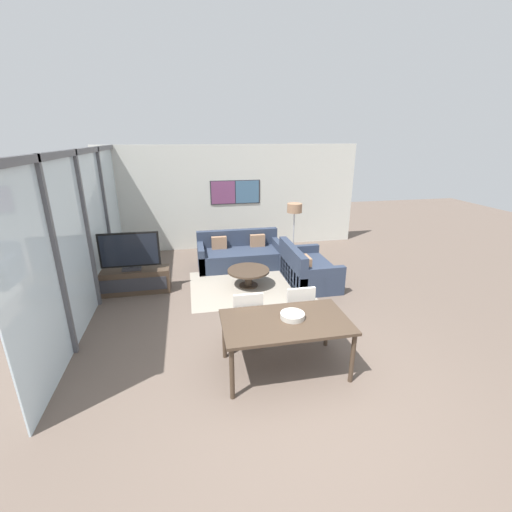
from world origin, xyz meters
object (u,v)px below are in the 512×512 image
Objects in this scene: dining_chair_left at (247,316)px; floor_lamp at (294,212)px; dining_chair_centre at (298,309)px; sofa_side at (306,270)px; sofa_main at (239,255)px; television at (130,252)px; fruit_bowl at (292,315)px; tv_console at (134,281)px; coffee_table at (248,274)px; dining_table at (286,325)px.

floor_lamp is (1.78, 3.47, 0.75)m from dining_chair_left.
dining_chair_left is 0.80m from dining_chair_centre.
sofa_side is at bearing 67.62° from dining_chair_centre.
sofa_main is 2.20× the size of dining_chair_left.
television is 3.78m from fruit_bowl.
sofa_main is 3.36m from dining_chair_centre.
tv_console is 2.33m from coffee_table.
television is at bearing 128.30° from dining_table.
coffee_table is at bearing 79.34° from dining_chair_left.
television is 0.73× the size of sofa_side.
tv_console is 0.87× the size of dining_table.
dining_chair_centre is 0.62× the size of floor_lamp.
sofa_main is 2.20× the size of dining_chair_centre.
sofa_side is at bearing -1.52° from coffee_table.
coffee_table is (-0.00, -1.26, 0.01)m from sofa_main.
tv_console is 2.57m from sofa_main.
tv_console is at bearing 129.95° from fruit_bowl.
tv_console is 3.57m from sofa_side.
tv_console is 4.47× the size of fruit_bowl.
tv_console is 3.54m from dining_chair_centre.
sofa_side is at bearing -46.09° from sofa_main.
fruit_bowl is (-1.14, -2.70, 0.51)m from sofa_side.
dining_chair_left is 0.84m from fruit_bowl.
sofa_side is 1.24m from coffee_table.
dining_chair_left is at bearing -49.93° from television.
sofa_main is 1.27× the size of sofa_side.
sofa_side is (3.57, -0.20, -0.60)m from television.
dining_chair_left is at bearing 141.85° from sofa_side.
fruit_bowl is at bearing -50.05° from tv_console.
dining_chair_left is at bearing -176.88° from dining_chair_centre.
television is 0.57× the size of sofa_main.
sofa_main is 1.26m from coffee_table.
television is 3.02m from dining_chair_left.
sofa_main is at bearing 83.26° from dining_chair_left.
fruit_bowl reaches higher than coffee_table.
dining_table is at bearing -156.00° from fruit_bowl.
sofa_main is 6.23× the size of fruit_bowl.
dining_table is 0.79m from dining_chair_left.
dining_chair_centre is (-0.84, -2.04, 0.23)m from sofa_side.
floor_lamp is (1.28, 4.07, 0.46)m from fruit_bowl.
fruit_bowl reaches higher than dining_table.
dining_chair_centre is at bearing -106.06° from floor_lamp.
fruit_bowl is 0.22× the size of floor_lamp.
floor_lamp is (3.71, 1.18, 0.38)m from television.
sofa_main is at bearing 43.91° from sofa_side.
coffee_table is 0.53× the size of dining_table.
coffee_table is at bearing 90.00° from dining_table.
dining_table is 1.82× the size of dining_chair_left.
television is 3.76m from dining_table.
sofa_main reaches higher than coffee_table.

